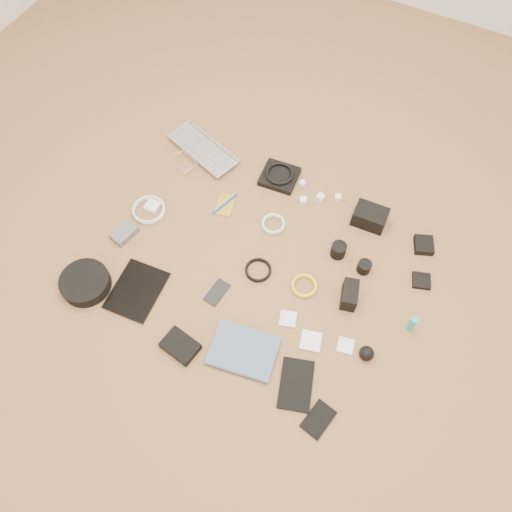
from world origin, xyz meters
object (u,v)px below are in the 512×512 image
at_px(tablet, 137,290).
at_px(headphone_case, 85,283).
at_px(phone, 217,292).
at_px(dslr_camera, 370,217).
at_px(laptop, 194,156).
at_px(paperback, 235,374).

distance_m(tablet, headphone_case, 0.21).
bearing_deg(tablet, headphone_case, -164.38).
relative_size(tablet, phone, 2.14).
xyz_separation_m(dslr_camera, tablet, (-0.73, -0.76, -0.04)).
relative_size(laptop, phone, 3.29).
bearing_deg(headphone_case, dslr_camera, 42.05).
relative_size(phone, paperback, 0.45).
bearing_deg(headphone_case, laptop, 86.78).
height_order(laptop, dslr_camera, dslr_camera).
bearing_deg(laptop, dslr_camera, 20.57).
distance_m(dslr_camera, paperback, 0.91).
xyz_separation_m(tablet, paperback, (0.53, -0.12, 0.01)).
relative_size(dslr_camera, paperback, 0.57).
bearing_deg(laptop, paperback, -32.89).
distance_m(laptop, headphone_case, 0.80).
bearing_deg(laptop, headphone_case, -75.10).
relative_size(laptop, dslr_camera, 2.62).
xyz_separation_m(laptop, paperback, (0.69, -0.85, -0.00)).
xyz_separation_m(laptop, headphone_case, (-0.05, -0.80, 0.01)).
relative_size(laptop, headphone_case, 1.85).
xyz_separation_m(dslr_camera, phone, (-0.43, -0.62, -0.04)).
height_order(tablet, headphone_case, headphone_case).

